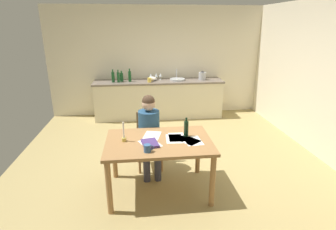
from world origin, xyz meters
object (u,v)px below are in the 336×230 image
chair_at_table (149,137)px  bottle_wine_red (122,77)px  wine_glass_near_sink (161,75)px  sink_unit (177,79)px  wine_glass_by_kettle (156,75)px  dining_table (159,148)px  bottle_oil (113,77)px  wine_glass_back_left (151,75)px  teacup_on_counter (149,80)px  wine_bottle_on_table (186,128)px  bottle_vinegar (118,77)px  coffee_mug (148,148)px  stovetop_kettle (202,76)px  book_magazine (150,143)px  bottle_sauce (130,76)px  mixing_bowl (152,79)px  candlestick (124,136)px  person_seated (149,130)px

chair_at_table → bottle_wine_red: bottle_wine_red is taller
wine_glass_near_sink → sink_unit: bearing=-20.4°
bottle_wine_red → wine_glass_by_kettle: bearing=9.3°
dining_table → bottle_oil: (-0.81, 3.02, 0.38)m
dining_table → wine_glass_back_left: size_ratio=8.89×
wine_glass_back_left → teacup_on_counter: size_ratio=1.22×
chair_at_table → wine_bottle_on_table: (0.48, -0.60, 0.36)m
bottle_vinegar → wine_glass_near_sink: size_ratio=1.87×
dining_table → bottle_oil: bottle_oil is taller
coffee_mug → stovetop_kettle: bearing=66.6°
chair_at_table → book_magazine: 0.85m
coffee_mug → wine_glass_by_kettle: (0.36, 3.52, 0.22)m
wine_glass_near_sink → wine_glass_back_left: (-0.24, 0.00, 0.00)m
wine_bottle_on_table → bottle_vinegar: 3.10m
book_magazine → chair_at_table: bearing=78.9°
coffee_mug → bottle_wine_red: bottle_wine_red is taller
book_magazine → wine_glass_by_kettle: wine_glass_by_kettle is taller
dining_table → wine_glass_by_kettle: (0.20, 3.22, 0.36)m
dining_table → bottle_oil: bearing=105.1°
book_magazine → bottle_sauce: 3.17m
wine_bottle_on_table → mixing_bowl: 3.01m
candlestick → stovetop_kettle: stovetop_kettle is taller
person_seated → bottle_wine_red: bearing=101.8°
wine_glass_back_left → teacup_on_counter: bearing=-99.1°
dining_table → bottle_wine_red: size_ratio=5.55×
person_seated → coffee_mug: person_seated is taller
bottle_oil → wine_glass_by_kettle: bottle_oil is taller
dining_table → mixing_bowl: size_ratio=6.47×
bottle_sauce → wine_glass_near_sink: bearing=13.7°
candlestick → wine_glass_back_left: size_ratio=1.72×
wine_bottle_on_table → coffee_mug: bearing=-142.9°
wine_bottle_on_table → bottle_oil: 3.15m
bottle_oil → bottle_sauce: size_ratio=0.98×
coffee_mug → wine_bottle_on_table: wine_bottle_on_table is taller
wine_bottle_on_table → teacup_on_counter: (-0.36, 2.82, 0.09)m
sink_unit → stovetop_kettle: bearing=-0.4°
person_seated → wine_bottle_on_table: (0.47, -0.46, 0.18)m
book_magazine → wine_glass_by_kettle: 3.35m
mixing_bowl → wine_glass_near_sink: (0.21, 0.13, 0.06)m
bottle_sauce → wine_bottle_on_table: bearing=-74.6°
bottle_oil → bottle_vinegar: size_ratio=1.03×
person_seated → teacup_on_counter: bearing=87.2°
candlestick → bottle_sauce: (0.01, 3.01, 0.21)m
coffee_mug → sink_unit: sink_unit is taller
person_seated → candlestick: person_seated is taller
candlestick → sink_unit: sink_unit is taller
person_seated → stovetop_kettle: person_seated is taller
stovetop_kettle → wine_glass_near_sink: 1.01m
bottle_oil → bottle_wine_red: (0.19, 0.07, -0.02)m
candlestick → wine_glass_back_left: bearing=80.9°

